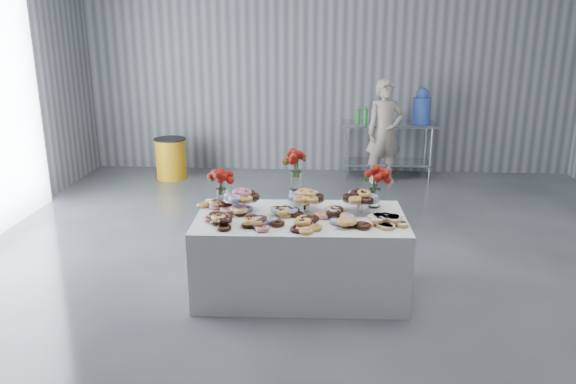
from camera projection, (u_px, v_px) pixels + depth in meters
The scene contains 15 objects.
ground at pixel (328, 289), 5.34m from camera, with size 9.00×9.00×0.00m, color #37393E.
display_table at pixel (300, 255), 5.20m from camera, with size 1.90×1.00×0.75m, color silver.
prep_table at pixel (388, 140), 9.01m from camera, with size 1.50×0.60×0.90m.
donut_mounds at pixel (300, 214), 5.03m from camera, with size 1.80×0.80×0.09m, color #E3B153, non-canonical shape.
cake_stand_left at pixel (242, 196), 5.21m from camera, with size 0.36×0.36×0.17m.
cake_stand_mid at pixel (306, 197), 5.19m from camera, with size 0.36×0.36×0.17m.
cake_stand_right at pixel (360, 197), 5.17m from camera, with size 0.36×0.36×0.17m.
danish_pile at pixel (386, 217), 4.90m from camera, with size 0.48×0.48×0.11m, color silver, non-canonical shape.
bouquet_left at pixel (221, 177), 5.26m from camera, with size 0.26×0.26×0.42m.
bouquet_right at pixel (376, 177), 5.26m from camera, with size 0.26×0.26×0.42m.
bouquet_center at pixel (296, 166), 5.31m from camera, with size 0.26×0.26×0.57m.
water_jug at pixel (422, 107), 8.83m from camera, with size 0.28×0.28×0.55m.
drink_bottles at pixel (370, 115), 8.82m from camera, with size 0.54×0.08×0.27m, color #268C33, non-canonical shape.
person at pixel (385, 132), 8.68m from camera, with size 0.59×0.38×1.61m, color #CC8C93.
trash_barrel at pixel (171, 158), 9.02m from camera, with size 0.51×0.51×0.66m.
Camera 1 is at (-0.06, -4.85, 2.45)m, focal length 35.00 mm.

